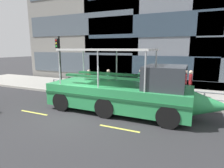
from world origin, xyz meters
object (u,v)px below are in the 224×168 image
Objects in this scene: pedestrian_mid_left at (141,79)px; pedestrian_mid_right at (108,79)px; duck_tour_boat at (127,92)px; pedestrian_near_stern at (89,78)px; traffic_light_pole at (59,57)px; leaned_bicycle at (72,85)px; pedestrian_near_bow at (190,81)px.

pedestrian_mid_right is (-2.27, -0.36, -0.05)m from pedestrian_mid_left.
duck_tour_boat is 5.91× the size of pedestrian_near_stern.
duck_tour_boat is (6.59, -2.76, -1.55)m from traffic_light_pole.
pedestrian_mid_left is (5.18, 0.70, 0.68)m from leaned_bicycle.
leaned_bicycle is at bearing -172.28° from pedestrian_mid_left.
leaned_bicycle is 0.99× the size of pedestrian_near_bow.
traffic_light_pole is at bearing 173.67° from leaned_bicycle.
leaned_bicycle is (1.22, -0.13, -2.08)m from traffic_light_pole.
traffic_light_pole is 2.31× the size of pedestrian_mid_left.
traffic_light_pole reaches higher than pedestrian_near_bow.
pedestrian_mid_left reaches higher than pedestrian_near_stern.
pedestrian_mid_right is (-2.46, 2.97, 0.10)m from duck_tour_boat.
pedestrian_mid_left is (6.40, 0.57, -1.40)m from traffic_light_pole.
pedestrian_mid_right reaches higher than pedestrian_near_stern.
leaned_bicycle is 3.00m from pedestrian_mid_right.
pedestrian_near_bow is (9.50, 1.07, -1.39)m from traffic_light_pole.
pedestrian_near_stern is at bearing 174.09° from pedestrian_mid_right.
traffic_light_pole is 2.87m from pedestrian_near_stern.
duck_tour_boat is 3.34m from pedestrian_mid_left.
pedestrian_mid_right is at bearing -170.96° from pedestrian_mid_left.
traffic_light_pole reaches higher than duck_tour_boat.
pedestrian_near_bow is at bearing 5.48° from pedestrian_near_stern.
pedestrian_near_bow is (8.28, 1.20, 0.69)m from leaned_bicycle.
pedestrian_mid_right is at bearing -170.90° from pedestrian_near_bow.
traffic_light_pole is at bearing 157.25° from duck_tour_boat.
duck_tour_boat is at bearing -86.70° from pedestrian_mid_left.
traffic_light_pole is at bearing -174.93° from pedestrian_mid_left.
pedestrian_near_bow is at bearing 9.14° from pedestrian_mid_left.
pedestrian_mid_left is 4.00m from pedestrian_near_stern.
duck_tour_boat reaches higher than pedestrian_near_bow.
pedestrian_mid_left reaches higher than leaned_bicycle.
traffic_light_pole is 2.42× the size of pedestrian_mid_right.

